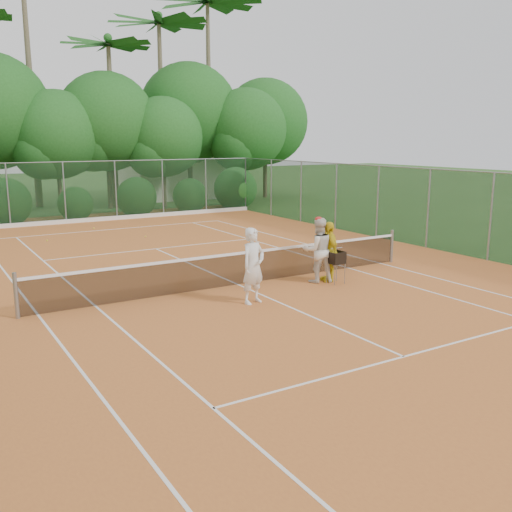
{
  "coord_description": "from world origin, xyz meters",
  "views": [
    {
      "loc": [
        -7.81,
        -13.74,
        4.14
      ],
      "look_at": [
        -0.16,
        -1.2,
        1.1
      ],
      "focal_mm": 40.0,
      "sensor_mm": 36.0,
      "label": 1
    }
  ],
  "objects_px": {
    "player_white": "(253,266)",
    "ball_hopper": "(336,258)",
    "player_yellow": "(329,252)",
    "player_center_grp": "(318,250)"
  },
  "relations": [
    {
      "from": "player_yellow",
      "to": "ball_hopper",
      "type": "bearing_deg",
      "value": 13.77
    },
    {
      "from": "player_center_grp",
      "to": "player_white",
      "type": "bearing_deg",
      "value": -161.91
    },
    {
      "from": "player_center_grp",
      "to": "player_yellow",
      "type": "distance_m",
      "value": 0.36
    },
    {
      "from": "player_white",
      "to": "ball_hopper",
      "type": "distance_m",
      "value": 3.12
    },
    {
      "from": "player_white",
      "to": "player_yellow",
      "type": "height_order",
      "value": "player_white"
    },
    {
      "from": "player_white",
      "to": "ball_hopper",
      "type": "bearing_deg",
      "value": -5.81
    },
    {
      "from": "player_white",
      "to": "player_yellow",
      "type": "relative_size",
      "value": 1.1
    },
    {
      "from": "player_center_grp",
      "to": "player_yellow",
      "type": "height_order",
      "value": "player_center_grp"
    },
    {
      "from": "player_white",
      "to": "ball_hopper",
      "type": "xyz_separation_m",
      "value": [
        3.07,
        0.48,
        -0.22
      ]
    },
    {
      "from": "player_white",
      "to": "player_yellow",
      "type": "xyz_separation_m",
      "value": [
        3.08,
        0.83,
        -0.09
      ]
    }
  ]
}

